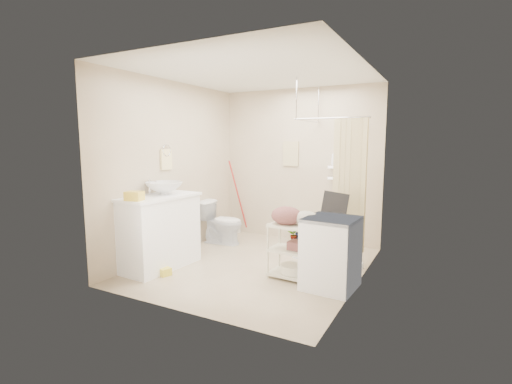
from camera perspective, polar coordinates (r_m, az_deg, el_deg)
floor at (r=5.25m, az=-0.01°, el=-11.21°), size 3.20×3.20×0.00m
ceiling at (r=5.05m, az=-0.01°, el=17.95°), size 2.80×3.20×0.04m
wall_back at (r=6.44m, az=6.65°, el=4.08°), size 2.80×0.04×2.60m
wall_front at (r=3.65m, az=-11.78°, el=1.19°), size 2.80×0.04×2.60m
wall_left at (r=5.77m, az=-12.44°, el=3.53°), size 0.04×3.20×2.60m
wall_right at (r=4.51m, az=15.96°, el=2.28°), size 0.04×3.20×2.60m
vanity at (r=5.24m, az=-14.81°, el=-5.87°), size 0.70×1.16×0.99m
sink at (r=5.21m, az=-13.95°, el=0.59°), size 0.63×0.63×0.17m
counter_basket at (r=4.77m, az=-18.21°, el=-0.58°), size 0.23×0.20×0.11m
floor_basket at (r=5.02m, az=-13.98°, el=-11.53°), size 0.30×0.27×0.14m
toilet at (r=6.28m, az=-5.25°, el=-4.65°), size 0.74×0.46×0.72m
mop at (r=6.96m, az=-2.92°, el=-0.79°), size 0.16×0.16×1.35m
potted_plant_a at (r=6.44m, az=5.73°, el=-5.99°), size 0.23×0.20×0.36m
potted_plant_b at (r=6.46m, az=6.81°, el=-6.14°), size 0.22×0.20×0.33m
hanging_towel at (r=6.47m, az=5.37°, el=5.88°), size 0.28×0.03×0.42m
towel_ring at (r=5.59m, az=-13.65°, el=5.11°), size 0.04×0.22×0.34m
tp_holder at (r=5.85m, az=-11.66°, el=-2.12°), size 0.08×0.12×0.14m
shower at (r=5.68m, az=12.63°, el=0.92°), size 1.10×1.10×2.10m
shampoo_bottle_a at (r=6.16m, az=11.97°, el=5.20°), size 0.13×0.13×0.26m
shampoo_bottle_b at (r=6.14m, az=12.64°, el=4.72°), size 0.08×0.08×0.17m
washing_machine at (r=4.46m, az=11.46°, el=-9.17°), size 0.61×0.63×0.84m
laundry_rack at (r=4.68m, az=5.80°, el=-8.32°), size 0.62×0.39×0.83m
ironing_board at (r=4.74m, az=11.28°, el=-6.40°), size 0.33×0.17×1.12m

